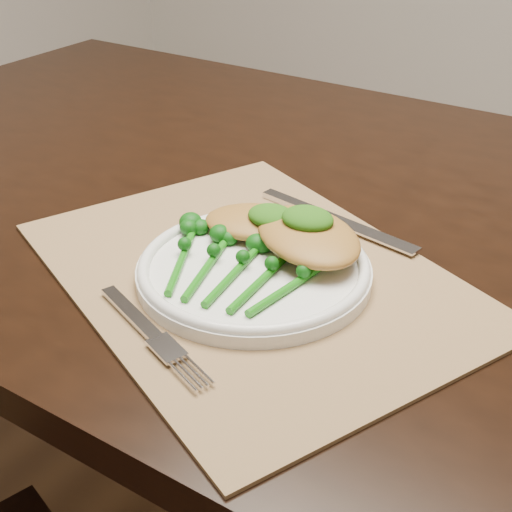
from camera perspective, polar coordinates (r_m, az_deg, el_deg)
The scene contains 10 objects.
dining_table at distance 1.12m, azimuth 2.91°, elevation -12.58°, with size 1.61×0.92×0.75m.
placemat at distance 0.74m, azimuth -0.45°, elevation -1.42°, with size 0.47×0.35×0.00m, color #906F49.
dinner_plate at distance 0.73m, azimuth -0.17°, elevation -1.02°, with size 0.24×0.24×0.02m.
knife at distance 0.85m, azimuth 5.27°, elevation 3.33°, with size 0.22×0.06×0.01m.
fork at distance 0.64m, azimuth -7.82°, elevation -6.71°, with size 0.17×0.08×0.01m.
chicken_fillet_left at distance 0.78m, azimuth 0.11°, elevation 2.74°, with size 0.12×0.08×0.02m, color #AF7932.
chicken_fillet_right at distance 0.74m, azimuth 4.20°, elevation 1.63°, with size 0.14×0.10×0.03m, color #AF7932.
pesto_dollop_left at distance 0.77m, azimuth 1.23°, elevation 3.23°, with size 0.05×0.04×0.02m, color #17480A.
pesto_dollop_right at distance 0.74m, azimuth 4.15°, elevation 2.99°, with size 0.06×0.05×0.02m, color #17480A.
broccolini_bundle at distance 0.71m, azimuth -1.73°, elevation -1.35°, with size 0.16×0.18×0.04m.
Camera 1 is at (0.35, -0.77, 1.15)m, focal length 50.00 mm.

